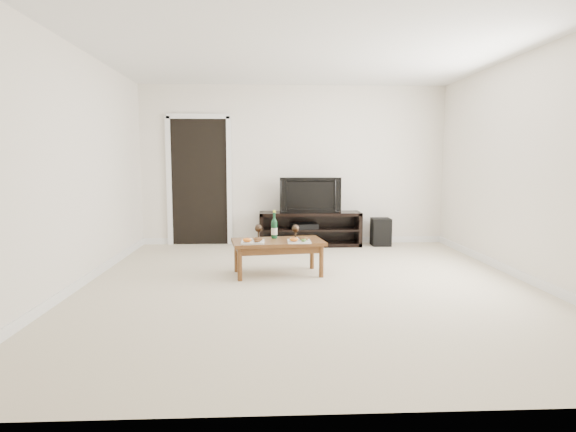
{
  "coord_description": "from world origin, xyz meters",
  "views": [
    {
      "loc": [
        -0.47,
        -5.21,
        1.37
      ],
      "look_at": [
        -0.19,
        0.65,
        0.7
      ],
      "focal_mm": 30.0,
      "sensor_mm": 36.0,
      "label": 1
    }
  ],
  "objects_px": {
    "media_console": "(310,229)",
    "subwoofer": "(381,232)",
    "coffee_table": "(278,257)",
    "television": "(310,195)"
  },
  "relations": [
    {
      "from": "television",
      "to": "subwoofer",
      "type": "height_order",
      "value": "television"
    },
    {
      "from": "subwoofer",
      "to": "television",
      "type": "bearing_deg",
      "value": 178.94
    },
    {
      "from": "media_console",
      "to": "subwoofer",
      "type": "height_order",
      "value": "media_console"
    },
    {
      "from": "television",
      "to": "media_console",
      "type": "bearing_deg",
      "value": 2.55
    },
    {
      "from": "television",
      "to": "coffee_table",
      "type": "bearing_deg",
      "value": -103.68
    },
    {
      "from": "subwoofer",
      "to": "coffee_table",
      "type": "distance_m",
      "value": 2.6
    },
    {
      "from": "media_console",
      "to": "subwoofer",
      "type": "bearing_deg",
      "value": -1.71
    },
    {
      "from": "subwoofer",
      "to": "coffee_table",
      "type": "relative_size",
      "value": 0.41
    },
    {
      "from": "media_console",
      "to": "coffee_table",
      "type": "bearing_deg",
      "value": -106.23
    },
    {
      "from": "subwoofer",
      "to": "coffee_table",
      "type": "bearing_deg",
      "value": -131.08
    }
  ]
}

